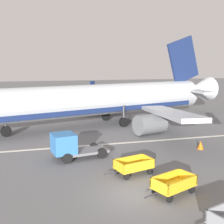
{
  "coord_description": "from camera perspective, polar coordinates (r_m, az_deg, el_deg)",
  "views": [
    {
      "loc": [
        -5.28,
        -14.55,
        7.51
      ],
      "look_at": [
        1.71,
        11.82,
        2.8
      ],
      "focal_mm": 45.6,
      "sensor_mm": 36.0,
      "label": 1
    }
  ],
  "objects": [
    {
      "name": "ground_plane",
      "position": [
        17.2,
        4.77,
        -16.12
      ],
      "size": [
        220.0,
        220.0,
        0.0
      ],
      "primitive_type": "plane",
      "color": "slate"
    },
    {
      "name": "apron_stripe",
      "position": [
        26.63,
        -2.82,
        -6.58
      ],
      "size": [
        120.0,
        0.36,
        0.01
      ],
      "primitive_type": "cube",
      "color": "silver",
      "rests_on": "ground"
    },
    {
      "name": "airplane",
      "position": [
        34.66,
        -1.62,
        2.4
      ],
      "size": [
        37.12,
        30.1,
        11.34
      ],
      "color": "#B2B7BC",
      "rests_on": "ground"
    },
    {
      "name": "baggage_cart_second_in_row",
      "position": [
        17.3,
        12.25,
        -13.96
      ],
      "size": [
        3.57,
        2.22,
        1.07
      ],
      "color": "gold",
      "rests_on": "ground"
    },
    {
      "name": "baggage_cart_third_in_row",
      "position": [
        19.76,
        4.35,
        -10.69
      ],
      "size": [
        3.62,
        2.0,
        1.07
      ],
      "color": "gold",
      "rests_on": "ground"
    },
    {
      "name": "service_truck_beside_carts",
      "position": [
        22.74,
        -8.47,
        -6.68
      ],
      "size": [
        4.64,
        2.66,
        2.1
      ],
      "color": "slate",
      "rests_on": "ground"
    },
    {
      "name": "traffic_cone_near_plane",
      "position": [
        26.43,
        17.33,
        -6.35
      ],
      "size": [
        0.55,
        0.55,
        0.73
      ],
      "primitive_type": "cone",
      "color": "orange",
      "rests_on": "ground"
    }
  ]
}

